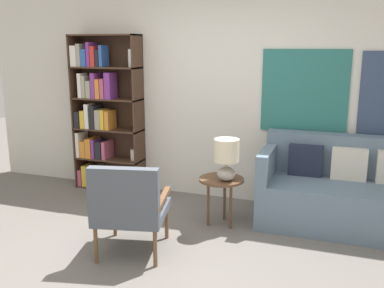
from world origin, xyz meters
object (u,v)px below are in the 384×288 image
(side_table, at_px, (221,184))
(table_lamp, at_px, (226,156))
(bookshelf, at_px, (101,113))
(couch, at_px, (347,193))
(armchair, at_px, (129,204))

(side_table, xyz_separation_m, table_lamp, (0.06, -0.06, 0.32))
(bookshelf, bearing_deg, side_table, -20.11)
(bookshelf, xyz_separation_m, side_table, (1.83, -0.67, -0.56))
(couch, xyz_separation_m, table_lamp, (-1.19, -0.47, 0.41))
(bookshelf, bearing_deg, table_lamp, -21.03)
(armchair, xyz_separation_m, couch, (1.84, 1.37, -0.14))
(armchair, height_order, table_lamp, table_lamp)
(couch, height_order, side_table, couch)
(couch, bearing_deg, table_lamp, -158.39)
(armchair, bearing_deg, side_table, 58.55)
(couch, bearing_deg, armchair, -143.29)
(armchair, relative_size, table_lamp, 2.00)
(armchair, height_order, side_table, armchair)
(bookshelf, xyz_separation_m, table_lamp, (1.89, -0.73, -0.24))
(bookshelf, height_order, armchair, bookshelf)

